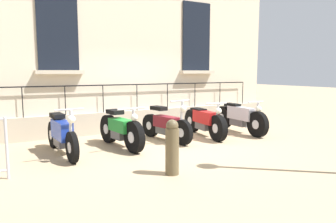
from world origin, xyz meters
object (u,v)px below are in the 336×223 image
Objects in this scene: motorcycle_blue at (62,135)px; bollard at (172,147)px; motorcycle_green at (121,130)px; motorcycle_maroon at (166,125)px; motorcycle_red at (204,121)px; motorcycle_silver at (240,118)px.

motorcycle_blue reaches higher than bollard.
motorcycle_green is 2.04× the size of bollard.
motorcycle_maroon reaches higher than motorcycle_blue.
motorcycle_maroon is 2.72m from bollard.
motorcycle_red is at bearing 134.90° from bollard.
bollard is at bearing 1.60° from motorcycle_green.
motorcycle_blue is at bearing -88.98° from motorcycle_green.
motorcycle_red is 2.14× the size of bollard.
motorcycle_blue is 1.35m from motorcycle_green.
motorcycle_green is 1.29m from motorcycle_maroon.
motorcycle_red is at bearing 89.18° from motorcycle_maroon.
motorcycle_blue is at bearing -148.39° from bollard.
motorcycle_blue is at bearing -89.40° from motorcycle_silver.
motorcycle_blue is at bearing -88.31° from motorcycle_red.
motorcycle_blue is 0.96× the size of motorcycle_silver.
bollard is (2.33, 0.07, 0.07)m from motorcycle_green.
bollard is (2.30, 1.42, 0.05)m from motorcycle_blue.
motorcycle_silver is (-0.05, 5.08, -0.00)m from motorcycle_blue.
motorcycle_maroon reaches higher than motorcycle_silver.
motorcycle_blue is 1.03× the size of motorcycle_red.
motorcycle_maroon is 0.87× the size of motorcycle_silver.
motorcycle_green reaches higher than motorcycle_red.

